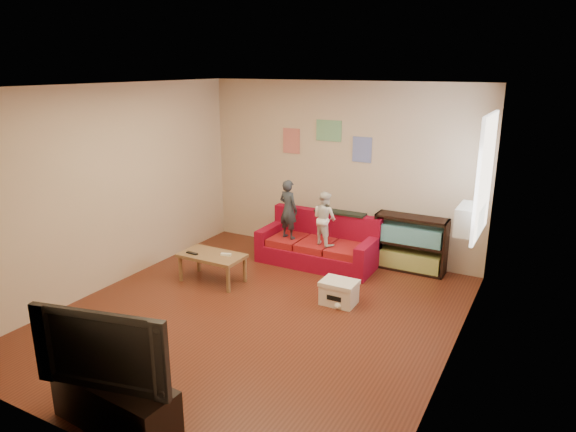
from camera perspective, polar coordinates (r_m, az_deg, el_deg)
The scene contains 17 objects.
room_shell at distance 5.85m, azimuth -3.73°, elevation 0.87°, with size 4.52×5.02×2.72m.
sofa at distance 7.86m, azimuth 3.50°, elevation -3.36°, with size 1.77×0.81×0.78m.
child_a at distance 7.74m, azimuth 0.04°, elevation 0.75°, with size 0.33×0.22×0.91m, color #292E37.
child_b at distance 7.50m, azimuth 4.08°, elevation -0.25°, with size 0.39×0.30×0.80m, color white.
coffee_table at distance 7.21m, azimuth -8.43°, elevation -4.65°, with size 0.90×0.49×0.40m.
remote at distance 7.24m, azimuth -10.61°, elevation -4.08°, with size 0.18×0.05×0.02m, color black.
game_controller at distance 7.11m, azimuth -6.92°, elevation -4.26°, with size 0.14×0.04×0.03m, color white.
bookshelf at distance 7.72m, azimuth 13.43°, elevation -3.30°, with size 1.03×0.31×0.83m.
window at distance 6.59m, azimuth 21.01°, elevation 4.16°, with size 0.04×1.08×1.48m, color white.
ac_unit at distance 6.74m, azimuth 19.52°, elevation -0.36°, with size 0.28×0.55×0.35m, color #B7B2A3.
artwork_left at distance 8.30m, azimuth 0.38°, elevation 8.35°, with size 0.30×0.01×0.40m, color #D87266.
artwork_center at distance 7.99m, azimuth 4.56°, elevation 9.43°, with size 0.42×0.01×0.32m, color #72B27F.
artwork_right at distance 7.82m, azimuth 8.23°, elevation 7.31°, with size 0.30×0.01×0.38m, color #727FCC.
file_box at distance 6.59m, azimuth 5.69°, elevation -8.42°, with size 0.45×0.34×0.31m.
tv_stand at distance 4.75m, azimuth -18.63°, elevation -19.15°, with size 1.16×0.39×0.44m, color black.
television at distance 4.46m, azimuth -19.30°, elevation -13.26°, with size 1.18×0.16×0.68m, color black.
tissue at distance 6.49m, azimuth 5.60°, elevation -9.90°, with size 0.09×0.09×0.09m, color white.
Camera 1 is at (3.01, -4.77, 2.92)m, focal length 32.00 mm.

